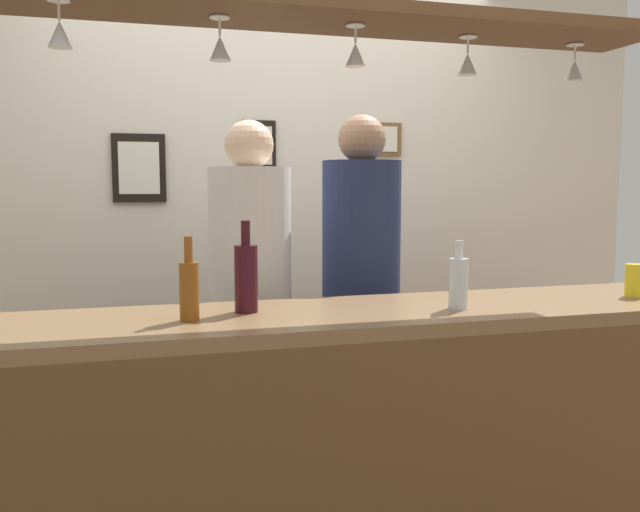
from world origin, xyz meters
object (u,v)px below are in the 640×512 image
at_px(person_middle_navy_shirt, 361,275).
at_px(picture_frame_upper_small, 382,139).
at_px(bottle_wine_dark_red, 246,276).
at_px(bottle_soda_clear, 458,282).
at_px(picture_frame_caricature, 139,168).
at_px(person_left_white_patterned_shirt, 251,285).
at_px(bottle_beer_amber_tall, 189,288).
at_px(picture_frame_crest, 259,146).
at_px(picture_frame_lower_pair, 362,187).
at_px(drink_can, 634,280).

relative_size(person_middle_navy_shirt, picture_frame_upper_small, 7.92).
distance_m(bottle_wine_dark_red, picture_frame_upper_small, 1.75).
xyz_separation_m(bottle_soda_clear, picture_frame_caricature, (-1.00, 1.48, 0.40)).
bearing_deg(person_left_white_patterned_shirt, bottle_soda_clear, -51.55).
xyz_separation_m(person_left_white_patterned_shirt, picture_frame_upper_small, (0.87, 0.75, 0.66)).
distance_m(bottle_soda_clear, bottle_beer_amber_tall, 0.89).
relative_size(picture_frame_crest, picture_frame_lower_pair, 0.87).
bearing_deg(bottle_wine_dark_red, picture_frame_crest, 77.54).
height_order(drink_can, picture_frame_lower_pair, picture_frame_lower_pair).
distance_m(person_left_white_patterned_shirt, picture_frame_crest, 0.99).
bearing_deg(bottle_soda_clear, person_middle_navy_shirt, 97.04).
bearing_deg(bottle_wine_dark_red, bottle_soda_clear, -11.10).
relative_size(person_middle_navy_shirt, drink_can, 14.29).
bearing_deg(bottle_beer_amber_tall, bottle_wine_dark_red, 25.11).
xyz_separation_m(bottle_beer_amber_tall, drink_can, (1.63, -0.00, -0.04)).
bearing_deg(person_middle_navy_shirt, bottle_wine_dark_red, -135.61).
bearing_deg(person_middle_navy_shirt, drink_can, -39.37).
height_order(person_left_white_patterned_shirt, picture_frame_caricature, person_left_white_patterned_shirt).
height_order(bottle_beer_amber_tall, picture_frame_lower_pair, picture_frame_lower_pair).
xyz_separation_m(bottle_soda_clear, bottle_wine_dark_red, (-0.69, 0.14, 0.03)).
bearing_deg(picture_frame_caricature, picture_frame_lower_pair, 0.00).
bearing_deg(drink_can, picture_frame_caricature, 140.58).
height_order(person_middle_navy_shirt, bottle_soda_clear, person_middle_navy_shirt).
relative_size(person_left_white_patterned_shirt, bottle_wine_dark_red, 5.70).
height_order(bottle_wine_dark_red, bottle_beer_amber_tall, bottle_wine_dark_red).
xyz_separation_m(person_middle_navy_shirt, drink_can, (0.83, -0.68, 0.04)).
height_order(picture_frame_crest, picture_frame_lower_pair, picture_frame_crest).
distance_m(bottle_beer_amber_tall, picture_frame_upper_small, 1.94).
bearing_deg(drink_can, picture_frame_lower_pair, 111.55).
xyz_separation_m(person_middle_navy_shirt, picture_frame_lower_pair, (0.27, 0.75, 0.38)).
bearing_deg(person_middle_navy_shirt, person_left_white_patterned_shirt, -180.00).
bearing_deg(picture_frame_lower_pair, bottle_soda_clear, -96.81).
bearing_deg(drink_can, bottle_soda_clear, -176.73).
xyz_separation_m(bottle_wine_dark_red, drink_can, (1.44, -0.09, -0.06)).
bearing_deg(bottle_beer_amber_tall, drink_can, -0.15).
relative_size(bottle_wine_dark_red, picture_frame_upper_small, 1.36).
bearing_deg(person_middle_navy_shirt, picture_frame_upper_small, 63.08).
height_order(person_middle_navy_shirt, bottle_beer_amber_tall, person_middle_navy_shirt).
relative_size(person_left_white_patterned_shirt, picture_frame_caricature, 5.03).
bearing_deg(picture_frame_upper_small, picture_frame_crest, 180.00).
relative_size(picture_frame_upper_small, picture_frame_lower_pair, 0.73).
relative_size(person_left_white_patterned_shirt, drink_can, 14.01).
distance_m(person_middle_navy_shirt, bottle_soda_clear, 0.74).
xyz_separation_m(person_left_white_patterned_shirt, bottle_soda_clear, (0.58, -0.73, 0.09)).
height_order(bottle_beer_amber_tall, picture_frame_upper_small, picture_frame_upper_small).
xyz_separation_m(bottle_beer_amber_tall, picture_frame_caricature, (-0.12, 1.43, 0.40)).
distance_m(picture_frame_caricature, picture_frame_lower_pair, 1.18).
relative_size(person_left_white_patterned_shirt, bottle_beer_amber_tall, 6.57).
xyz_separation_m(person_left_white_patterned_shirt, person_middle_navy_shirt, (0.49, 0.00, 0.02)).
xyz_separation_m(person_middle_navy_shirt, bottle_wine_dark_red, (-0.60, -0.59, 0.10)).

